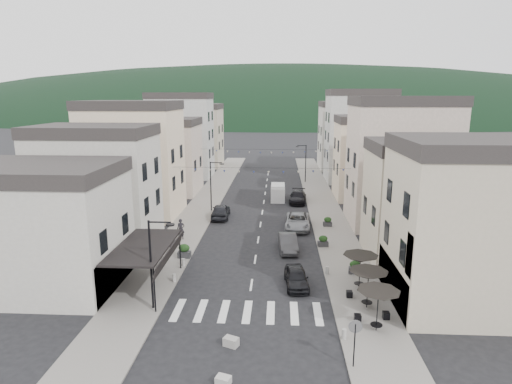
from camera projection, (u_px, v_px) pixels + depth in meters
ground at (245, 328)px, 25.40m from camera, size 700.00×700.00×0.00m
sidewalk_left at (208, 199)px, 56.96m from camera, size 4.00×76.00×0.12m
sidewalk_right at (321, 200)px, 56.16m from camera, size 4.00×76.00×0.12m
hill_backdrop at (277, 114)px, 317.57m from camera, size 640.00×360.00×70.00m
boutique_building at (32, 233)px, 30.22m from camera, size 12.00×8.00×8.00m
bistro_building at (474, 232)px, 27.42m from camera, size 10.00×8.00×10.00m
boutique_awning at (147, 247)px, 29.97m from camera, size 3.77×7.50×3.28m
buildings_row_left at (165, 148)px, 61.59m from camera, size 10.20×54.16×14.00m
buildings_row_right at (371, 149)px, 58.88m from camera, size 10.20×54.16×14.50m
cafe_terrace at (369, 275)px, 27.20m from camera, size 2.50×8.10×2.53m
streetlamp_left_near at (155, 256)px, 26.85m from camera, size 1.70×0.56×6.00m
streetlamp_left_far at (213, 181)px, 50.22m from camera, size 1.70×0.56×6.00m
streetlamp_right_far at (304, 160)px, 67.13m from camera, size 1.70×0.56×6.00m
traffic_sign at (355, 334)px, 21.26m from camera, size 0.70×0.07×2.70m
bollards at (251, 282)px, 30.67m from camera, size 11.66×10.26×0.60m
bunting_near at (261, 171)px, 45.58m from camera, size 19.00×0.28×0.62m
bunting_far at (266, 152)px, 61.16m from camera, size 19.00×0.28×0.62m
parked_car_a at (296, 277)px, 30.92m from camera, size 1.89×4.07×1.35m
parked_car_b at (288, 243)px, 38.10m from camera, size 1.81×4.45×1.44m
parked_car_c at (298, 221)px, 44.44m from camera, size 2.79×5.58×1.52m
parked_car_d at (298, 197)px, 55.10m from camera, size 2.46×5.16×1.45m
parked_car_e at (221, 211)px, 48.20m from camera, size 2.04×4.79×1.61m
delivery_van at (278, 192)px, 56.59m from camera, size 1.81×4.54×2.17m
pedestrian_a at (181, 229)px, 40.67m from camera, size 0.78×0.56×1.97m
pedestrian_b at (168, 240)px, 37.56m from camera, size 1.20×1.16×1.95m
concrete_block_a at (231, 342)px, 23.58m from camera, size 0.93×0.78×0.50m
concrete_block_c at (223, 380)px, 20.47m from camera, size 0.82×0.69×0.40m
planter_la at (184, 251)px, 36.08m from camera, size 1.09×0.62×1.20m
planter_lb at (171, 240)px, 38.91m from camera, size 1.06×0.70×1.10m
planter_ra at (355, 267)px, 32.87m from camera, size 0.99×0.63×1.04m
planter_rb at (323, 241)px, 38.81m from camera, size 0.98×0.64×1.02m
planter_rc at (328, 222)px, 44.81m from camera, size 0.92×0.56×0.99m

